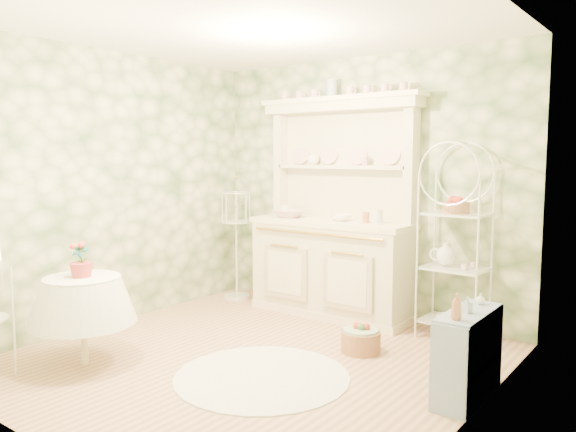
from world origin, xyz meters
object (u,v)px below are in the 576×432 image
Objects in this scene: round_table at (84,327)px; floor_basket at (361,339)px; birdcage_stand at (236,241)px; bakers_rack at (455,245)px; kitchen_dresser at (331,207)px; side_shelf at (468,358)px.

round_table reaches higher than floor_basket.
bakers_rack is at bearing 2.60° from birdcage_stand.
kitchen_dresser is at bearing 4.17° from birdcage_stand.
side_shelf is at bearing -19.25° from birdcage_stand.
floor_basket is at bearing -117.69° from bakers_rack.
side_shelf is at bearing 24.43° from round_table.
round_table is at bearing -156.14° from side_shelf.
birdcage_stand is at bearing 160.18° from side_shelf.
bakers_rack is at bearing 60.17° from floor_basket.
side_shelf is at bearing -62.93° from bakers_rack.
kitchen_dresser is 2.68m from round_table.
side_shelf is 2.96m from round_table.
round_table is at bearing -135.95° from floor_basket.
kitchen_dresser is at bearing 71.41° from round_table.
round_table is (-2.69, -1.22, 0.03)m from side_shelf.
birdcage_stand is at bearing 160.75° from floor_basket.
kitchen_dresser is 1.34m from birdcage_stand.
round_table reaches higher than side_shelf.
kitchen_dresser reaches higher than bakers_rack.
bakers_rack is at bearing 1.09° from kitchen_dresser.
kitchen_dresser is 3.48× the size of side_shelf.
kitchen_dresser is 1.32× the size of bakers_rack.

